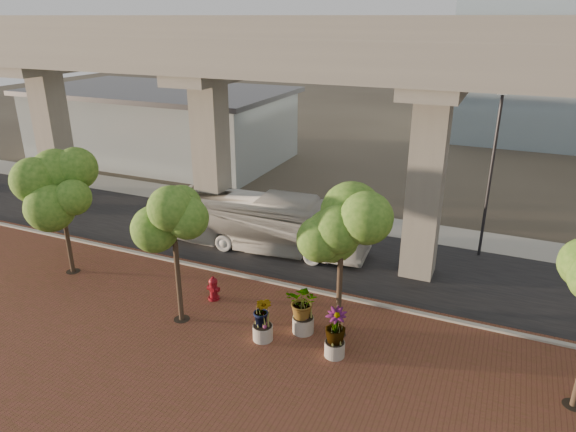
% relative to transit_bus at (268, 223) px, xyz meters
% --- Properties ---
extents(ground, '(160.00, 160.00, 0.00)m').
position_rel_transit_bus_xyz_m(ground, '(2.32, -1.61, -1.58)').
color(ground, '#383128').
rests_on(ground, ground).
extents(brick_plaza, '(70.00, 13.00, 0.06)m').
position_rel_transit_bus_xyz_m(brick_plaza, '(2.32, -9.61, -1.55)').
color(brick_plaza, brown).
rests_on(brick_plaza, ground).
extents(asphalt_road, '(90.00, 8.00, 0.04)m').
position_rel_transit_bus_xyz_m(asphalt_road, '(2.32, 0.39, -1.56)').
color(asphalt_road, black).
rests_on(asphalt_road, ground).
extents(curb_strip, '(70.00, 0.25, 0.16)m').
position_rel_transit_bus_xyz_m(curb_strip, '(2.32, -3.61, -1.50)').
color(curb_strip, '#A1A096').
rests_on(curb_strip, ground).
extents(far_sidewalk, '(90.00, 3.00, 0.06)m').
position_rel_transit_bus_xyz_m(far_sidewalk, '(2.32, 5.89, -1.55)').
color(far_sidewalk, '#A1A096').
rests_on(far_sidewalk, ground).
extents(transit_viaduct, '(72.00, 5.60, 12.40)m').
position_rel_transit_bus_xyz_m(transit_viaduct, '(2.32, 0.39, 5.71)').
color(transit_viaduct, gray).
rests_on(transit_viaduct, ground).
extents(station_pavilion, '(23.00, 13.00, 6.30)m').
position_rel_transit_bus_xyz_m(station_pavilion, '(-17.68, 14.39, 1.64)').
color(station_pavilion, '#A4B4BB').
rests_on(station_pavilion, ground).
extents(transit_bus, '(11.47, 3.45, 3.15)m').
position_rel_transit_bus_xyz_m(transit_bus, '(0.00, 0.00, 0.00)').
color(transit_bus, silver).
rests_on(transit_bus, ground).
extents(fire_hydrant, '(0.59, 0.53, 1.17)m').
position_rel_transit_bus_xyz_m(fire_hydrant, '(0.15, -6.12, -0.95)').
color(fire_hydrant, maroon).
rests_on(fire_hydrant, ground).
extents(planter_front, '(1.99, 1.99, 2.18)m').
position_rel_transit_bus_xyz_m(planter_front, '(4.94, -6.91, -0.19)').
color(planter_front, gray).
rests_on(planter_front, ground).
extents(planter_right, '(1.94, 1.94, 2.07)m').
position_rel_transit_bus_xyz_m(planter_right, '(6.67, -7.92, -0.26)').
color(planter_right, '#B0AD9F').
rests_on(planter_right, ground).
extents(planter_left, '(1.83, 1.83, 2.01)m').
position_rel_transit_bus_xyz_m(planter_left, '(3.64, -8.06, -0.30)').
color(planter_left, gray).
rests_on(planter_left, ground).
extents(street_tree_far_west, '(3.95, 3.95, 6.20)m').
position_rel_transit_bus_xyz_m(street_tree_far_west, '(-7.98, -6.64, 2.87)').
color(street_tree_far_west, '#413225').
rests_on(street_tree_far_west, ground).
extents(street_tree_near_west, '(3.09, 3.09, 6.06)m').
position_rel_transit_bus_xyz_m(street_tree_near_west, '(-0.25, -8.15, 3.11)').
color(street_tree_near_west, '#413225').
rests_on(street_tree_near_west, ground).
extents(street_tree_near_east, '(3.86, 3.86, 6.45)m').
position_rel_transit_bus_xyz_m(street_tree_near_east, '(6.33, -6.52, 3.15)').
color(street_tree_near_east, '#413225').
rests_on(street_tree_near_east, ground).
extents(streetlamp_west, '(0.36, 1.05, 7.23)m').
position_rel_transit_bus_xyz_m(streetlamp_west, '(-6.60, 5.24, 2.65)').
color(streetlamp_west, '#2C2C31').
rests_on(streetlamp_west, ground).
extents(streetlamp_east, '(0.45, 1.32, 9.14)m').
position_rel_transit_bus_xyz_m(streetlamp_east, '(11.07, 3.76, 3.75)').
color(streetlamp_east, '#2A2A2F').
rests_on(streetlamp_east, ground).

